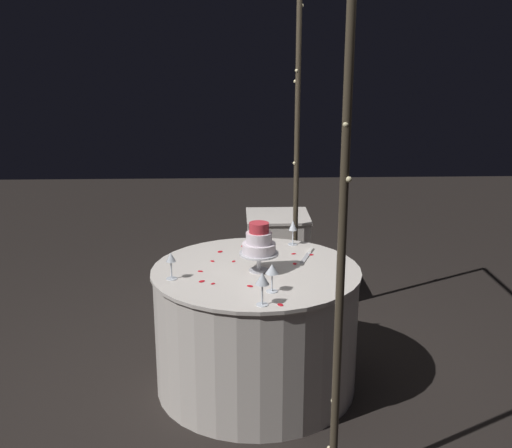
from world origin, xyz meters
name	(u,v)px	position (x,y,z in m)	size (l,w,h in m)	color
ground_plane	(256,384)	(0.00, 0.00, 0.00)	(12.00, 12.00, 0.00)	black
decorative_arch	(315,128)	(0.00, 0.31, 1.53)	(1.94, 0.06, 2.39)	#473D2D
main_table	(256,328)	(0.00, 0.00, 0.37)	(1.19, 1.19, 0.73)	silver
side_table	(277,259)	(-1.22, 0.21, 0.36)	(0.47, 0.47, 0.71)	silver
tiered_cake	(259,243)	(0.03, 0.02, 0.90)	(0.22, 0.22, 0.28)	silver
wine_glass_0	(272,270)	(0.34, 0.07, 0.85)	(0.07, 0.07, 0.15)	silver
wine_glass_1	(293,227)	(-0.44, 0.25, 0.85)	(0.06, 0.06, 0.16)	silver
wine_glass_2	(171,260)	(0.14, -0.46, 0.84)	(0.06, 0.06, 0.15)	silver
wine_glass_3	(262,280)	(0.51, 0.01, 0.86)	(0.07, 0.07, 0.17)	silver
cake_knife	(308,255)	(-0.23, 0.32, 0.74)	(0.29, 0.12, 0.01)	silver
rose_petal_0	(243,246)	(-0.41, -0.07, 0.74)	(0.04, 0.03, 0.00)	red
rose_petal_1	(202,281)	(0.19, -0.30, 0.74)	(0.04, 0.03, 0.00)	red
rose_petal_2	(311,255)	(-0.23, 0.34, 0.74)	(0.03, 0.02, 0.00)	red
rose_petal_3	(248,242)	(-0.50, -0.03, 0.74)	(0.04, 0.02, 0.00)	red
rose_petal_4	(220,252)	(-0.31, -0.21, 0.74)	(0.04, 0.03, 0.00)	red
rose_petal_5	(280,305)	(0.51, 0.10, 0.74)	(0.04, 0.03, 0.00)	red
rose_petal_6	(250,286)	(0.26, -0.04, 0.74)	(0.04, 0.03, 0.00)	red
rose_petal_7	(212,261)	(-0.14, -0.25, 0.74)	(0.03, 0.02, 0.00)	red
rose_petal_8	(295,264)	(-0.07, 0.23, 0.74)	(0.03, 0.02, 0.00)	red
rose_petal_9	(262,258)	(-0.18, 0.04, 0.74)	(0.03, 0.02, 0.00)	red
rose_petal_10	(200,271)	(0.03, -0.31, 0.74)	(0.03, 0.02, 0.00)	red
rose_petal_11	(234,261)	(-0.13, -0.13, 0.74)	(0.03, 0.02, 0.00)	red
rose_petal_12	(294,254)	(-0.25, 0.24, 0.74)	(0.03, 0.02, 0.00)	red
rose_petal_13	(213,284)	(0.22, -0.24, 0.74)	(0.03, 0.02, 0.00)	red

